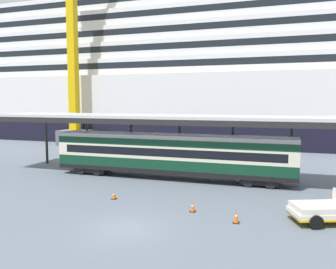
{
  "coord_description": "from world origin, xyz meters",
  "views": [
    {
      "loc": [
        7.97,
        -17.05,
        7.2
      ],
      "look_at": [
        -0.41,
        8.94,
        4.5
      ],
      "focal_mm": 36.62,
      "sensor_mm": 36.0,
      "label": 1
    }
  ],
  "objects_px": {
    "train_carriage": "(171,154)",
    "dockside_crane": "(75,54)",
    "traffic_cone_near": "(193,207)",
    "traffic_cone_far": "(236,217)",
    "traffic_cone_mid": "(114,195)",
    "cruise_ship": "(246,76)"
  },
  "relations": [
    {
      "from": "train_carriage",
      "to": "traffic_cone_far",
      "type": "xyz_separation_m",
      "value": [
        7.15,
        -9.91,
        -1.92
      ]
    },
    {
      "from": "train_carriage",
      "to": "traffic_cone_mid",
      "type": "relative_size",
      "value": 35.55
    },
    {
      "from": "train_carriage",
      "to": "dockside_crane",
      "type": "bearing_deg",
      "value": 139.51
    },
    {
      "from": "cruise_ship",
      "to": "traffic_cone_far",
      "type": "distance_m",
      "value": 46.79
    },
    {
      "from": "traffic_cone_far",
      "to": "train_carriage",
      "type": "bearing_deg",
      "value": 125.81
    },
    {
      "from": "traffic_cone_far",
      "to": "traffic_cone_mid",
      "type": "bearing_deg",
      "value": 166.09
    },
    {
      "from": "traffic_cone_near",
      "to": "traffic_cone_far",
      "type": "bearing_deg",
      "value": -22.58
    },
    {
      "from": "cruise_ship",
      "to": "train_carriage",
      "type": "xyz_separation_m",
      "value": [
        -3.36,
        -35.34,
        -9.36
      ]
    },
    {
      "from": "dockside_crane",
      "to": "traffic_cone_near",
      "type": "bearing_deg",
      "value": -46.34
    },
    {
      "from": "dockside_crane",
      "to": "traffic_cone_far",
      "type": "bearing_deg",
      "value": -44.54
    },
    {
      "from": "train_carriage",
      "to": "cruise_ship",
      "type": "bearing_deg",
      "value": 84.57
    },
    {
      "from": "traffic_cone_mid",
      "to": "cruise_ship",
      "type": "bearing_deg",
      "value": 82.9
    },
    {
      "from": "traffic_cone_mid",
      "to": "traffic_cone_near",
      "type": "bearing_deg",
      "value": -9.53
    },
    {
      "from": "traffic_cone_mid",
      "to": "traffic_cone_far",
      "type": "relative_size",
      "value": 0.8
    },
    {
      "from": "train_carriage",
      "to": "traffic_cone_near",
      "type": "xyz_separation_m",
      "value": [
        4.21,
        -8.68,
        -1.97
      ]
    },
    {
      "from": "cruise_ship",
      "to": "dockside_crane",
      "type": "relative_size",
      "value": 2.98
    },
    {
      "from": "train_carriage",
      "to": "traffic_cone_near",
      "type": "height_order",
      "value": "train_carriage"
    },
    {
      "from": "traffic_cone_near",
      "to": "dockside_crane",
      "type": "bearing_deg",
      "value": 133.66
    },
    {
      "from": "traffic_cone_mid",
      "to": "traffic_cone_far",
      "type": "height_order",
      "value": "traffic_cone_far"
    },
    {
      "from": "traffic_cone_near",
      "to": "traffic_cone_far",
      "type": "xyz_separation_m",
      "value": [
        2.94,
        -1.22,
        0.04
      ]
    },
    {
      "from": "cruise_ship",
      "to": "traffic_cone_mid",
      "type": "relative_size",
      "value": 232.95
    },
    {
      "from": "train_carriage",
      "to": "dockside_crane",
      "type": "xyz_separation_m",
      "value": [
        -22.02,
        18.8,
        12.3
      ]
    }
  ]
}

